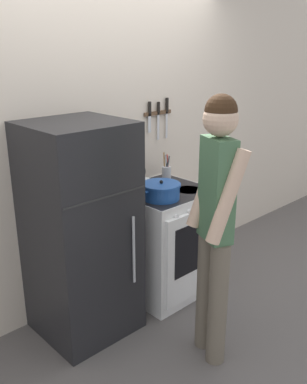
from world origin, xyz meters
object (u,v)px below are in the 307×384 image
(tea_kettle, at_px, (139,183))
(utensil_jar, at_px, (166,173))
(refrigerator, at_px, (81,232))
(dutch_oven_pot, at_px, (161,191))
(stove_range, at_px, (165,241))
(person, at_px, (216,218))

(tea_kettle, relative_size, utensil_jar, 0.90)
(refrigerator, bearing_deg, utensil_jar, 7.12)
(dutch_oven_pot, distance_m, utensil_jar, 0.44)
(utensil_jar, bearing_deg, stove_range, -136.16)
(dutch_oven_pot, relative_size, utensil_jar, 1.31)
(refrigerator, xyz_separation_m, utensil_jar, (0.98, 0.12, 0.21))
(refrigerator, height_order, tea_kettle, refrigerator)
(utensil_jar, bearing_deg, refrigerator, -172.88)
(stove_range, distance_m, dutch_oven_pot, 0.55)
(refrigerator, xyz_separation_m, tea_kettle, (0.66, 0.12, 0.19))
(stove_range, relative_size, tea_kettle, 3.94)
(utensil_jar, bearing_deg, tea_kettle, -178.77)
(refrigerator, distance_m, person, 0.98)
(utensil_jar, distance_m, person, 1.10)
(refrigerator, height_order, utensil_jar, refrigerator)
(stove_range, bearing_deg, refrigerator, 176.64)
(stove_range, bearing_deg, person, -113.77)
(refrigerator, relative_size, dutch_oven_pot, 4.62)
(stove_range, xyz_separation_m, tea_kettle, (-0.15, 0.16, 0.51))
(stove_range, relative_size, person, 0.51)
(dutch_oven_pot, xyz_separation_m, person, (-0.19, -0.68, 0.04))
(dutch_oven_pot, bearing_deg, refrigerator, 166.36)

